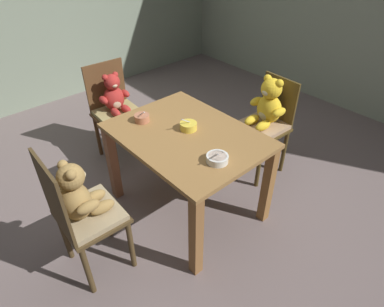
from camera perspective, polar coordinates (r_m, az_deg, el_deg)
The scene contains 8 objects.
ground_plane at distance 2.78m, azimuth -0.78°, elevation -9.20°, with size 5.20×5.20×0.04m.
dining_table at distance 2.39m, azimuth -0.89°, elevation 0.86°, with size 1.08×0.81×0.70m.
teddy_chair_far_center at distance 2.88m, azimuth 12.72°, elevation 6.81°, with size 0.39×0.41×0.90m.
teddy_chair_near_front at distance 2.07m, azimuth -18.61°, elevation -8.27°, with size 0.41×0.38×0.94m.
teddy_chair_near_left at distance 3.09m, azimuth -12.98°, elevation 8.17°, with size 0.43×0.43×0.90m.
porridge_bowl_yellow_center at distance 2.35m, azimuth -0.62°, elevation 4.76°, with size 0.12×0.13×0.11m.
porridge_bowl_white_near_right at distance 2.05m, azimuth 4.37°, elevation -0.85°, with size 0.14×0.14×0.11m.
porridge_bowl_terracotta_near_left at distance 2.47m, azimuth -8.60°, elevation 6.08°, with size 0.12×0.11×0.11m.
Camera 1 is at (1.47, -1.27, 1.97)m, focal length 31.04 mm.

